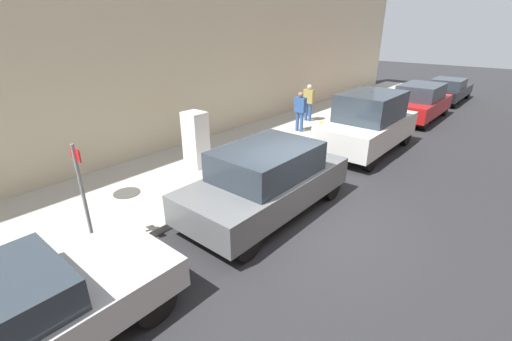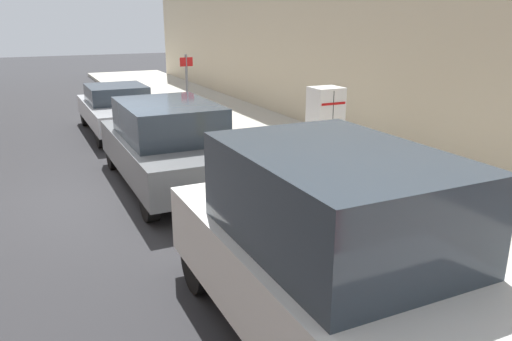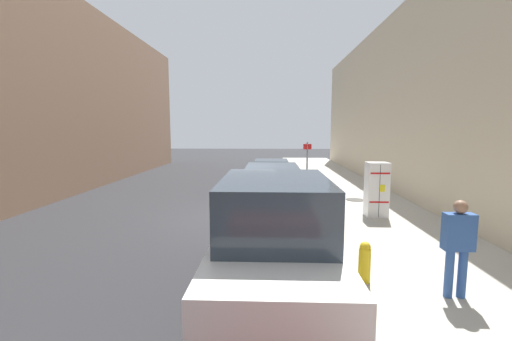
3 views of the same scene
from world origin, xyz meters
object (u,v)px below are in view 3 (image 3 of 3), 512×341
Objects in this scene: discarded_refrigerator at (377,189)px; parked_van_white at (275,241)px; parked_suv_gray at (272,190)px; pedestrian_standing_near at (458,242)px; street_sign_post at (307,164)px; parked_sedan_silver at (271,174)px; fire_hydrant at (365,261)px.

discarded_refrigerator is 6.27m from parked_van_white.
discarded_refrigerator is 3.42m from parked_suv_gray.
discarded_refrigerator is 1.06× the size of pedestrian_standing_near.
pedestrian_standing_near is at bearing 116.64° from parked_suv_gray.
parked_van_white is at bearing 80.60° from street_sign_post.
parked_sedan_silver is 5.48m from parked_suv_gray.
parked_suv_gray is at bearing 90.00° from parked_sedan_silver.
parked_sedan_silver is 0.96× the size of parked_suv_gray.
street_sign_post is at bearing -99.40° from parked_van_white.
parked_sedan_silver reaches higher than fire_hydrant.
parked_van_white is (3.02, -0.07, -0.05)m from pedestrian_standing_near.
street_sign_post is at bearing 83.57° from pedestrian_standing_near.
parked_sedan_silver is at bearing -90.00° from parked_van_white.
street_sign_post is 1.34× the size of pedestrian_standing_near.
parked_van_white is at bearing 90.00° from parked_suv_gray.
street_sign_post is at bearing -89.51° from fire_hydrant.
parked_sedan_silver is at bearing -49.38° from street_sign_post.
street_sign_post is 0.48× the size of parked_van_white.
parked_sedan_silver is (3.02, -11.50, -0.39)m from pedestrian_standing_near.
parked_van_white is at bearing 90.00° from parked_sedan_silver.
discarded_refrigerator is 4.64m from street_sign_post.
street_sign_post reaches higher than parked_sedan_silver.
fire_hydrant is 11.10m from parked_sedan_silver.
discarded_refrigerator is at bearing 118.67° from parked_sedan_silver.
street_sign_post is 2.92× the size of fire_hydrant.
pedestrian_standing_near is 0.36× the size of parked_van_white.
parked_sedan_silver is at bearing 89.82° from pedestrian_standing_near.
parked_suv_gray is (1.66, -5.50, 0.32)m from fire_hydrant.
parked_van_white reaches higher than discarded_refrigerator.
street_sign_post is 4.00m from parked_suv_gray.
parked_van_white reaches higher than fire_hydrant.
fire_hydrant is 1.80m from parked_van_white.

